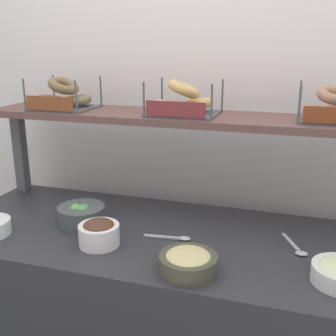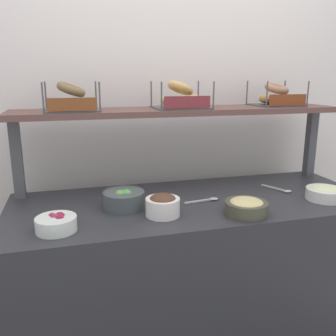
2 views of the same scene
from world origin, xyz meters
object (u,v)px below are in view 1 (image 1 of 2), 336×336
(bagel_basket_poppy, at_px, (64,98))
(bowl_chocolate_spread, at_px, (99,232))
(bowl_veggie_mix, at_px, (82,215))
(serving_spoon_near_plate, at_px, (296,248))
(serving_spoon_by_edge, at_px, (174,238))
(bowl_hummus, at_px, (188,262))
(bagel_basket_sesame, at_px, (184,103))
(bagel_basket_everything, at_px, (334,109))

(bagel_basket_poppy, bearing_deg, bowl_chocolate_spread, -48.70)
(bowl_veggie_mix, height_order, serving_spoon_near_plate, bowl_veggie_mix)
(serving_spoon_by_edge, bearing_deg, bagel_basket_poppy, 155.12)
(bowl_hummus, height_order, bagel_basket_sesame, bagel_basket_sesame)
(bagel_basket_poppy, relative_size, bagel_basket_sesame, 0.95)
(bowl_hummus, xyz_separation_m, bagel_basket_poppy, (-0.72, 0.49, 0.44))
(bowl_hummus, distance_m, bagel_basket_everything, 0.80)
(bowl_chocolate_spread, bearing_deg, serving_spoon_by_edge, 25.81)
(bagel_basket_sesame, bearing_deg, bowl_chocolate_spread, -116.83)
(bowl_chocolate_spread, bearing_deg, serving_spoon_near_plate, 14.02)
(bowl_chocolate_spread, bearing_deg, bowl_veggie_mix, 136.83)
(bowl_veggie_mix, xyz_separation_m, serving_spoon_near_plate, (0.85, 0.03, -0.03))
(bowl_veggie_mix, relative_size, serving_spoon_by_edge, 1.06)
(bowl_veggie_mix, relative_size, bagel_basket_poppy, 0.70)
(bagel_basket_sesame, bearing_deg, bagel_basket_everything, 2.49)
(bowl_chocolate_spread, relative_size, bagel_basket_poppy, 0.54)
(bowl_hummus, relative_size, bagel_basket_sesame, 0.65)
(bowl_hummus, height_order, bowl_chocolate_spread, bowl_chocolate_spread)
(bowl_veggie_mix, height_order, serving_spoon_by_edge, bowl_veggie_mix)
(serving_spoon_near_plate, height_order, bagel_basket_poppy, bagel_basket_poppy)
(bowl_chocolate_spread, xyz_separation_m, serving_spoon_near_plate, (0.70, 0.17, -0.04))
(bowl_veggie_mix, bearing_deg, bagel_basket_sesame, 36.93)
(serving_spoon_near_plate, bearing_deg, serving_spoon_by_edge, -173.34)
(serving_spoon_by_edge, bearing_deg, bagel_basket_sesame, 99.02)
(serving_spoon_by_edge, height_order, bagel_basket_poppy, bagel_basket_poppy)
(bagel_basket_sesame, relative_size, bagel_basket_everything, 1.05)
(serving_spoon_near_plate, relative_size, bagel_basket_sesame, 0.56)
(bowl_hummus, relative_size, bowl_chocolate_spread, 1.26)
(bowl_chocolate_spread, distance_m, bagel_basket_sesame, 0.63)
(bagel_basket_everything, bearing_deg, bowl_chocolate_spread, -151.14)
(bowl_veggie_mix, distance_m, serving_spoon_near_plate, 0.85)
(bowl_chocolate_spread, height_order, bagel_basket_poppy, bagel_basket_poppy)
(serving_spoon_near_plate, relative_size, bagel_basket_poppy, 0.59)
(serving_spoon_near_plate, height_order, bagel_basket_sesame, bagel_basket_sesame)
(bowl_hummus, distance_m, bowl_veggie_mix, 0.56)
(bowl_hummus, bearing_deg, serving_spoon_by_edge, 117.57)
(serving_spoon_near_plate, xyz_separation_m, bagel_basket_poppy, (-1.05, 0.23, 0.47))
(serving_spoon_by_edge, bearing_deg, bowl_hummus, -62.43)
(bowl_chocolate_spread, xyz_separation_m, bowl_veggie_mix, (-0.15, 0.14, -0.01))
(bowl_veggie_mix, xyz_separation_m, bagel_basket_everything, (0.94, 0.29, 0.44))
(bagel_basket_poppy, height_order, bagel_basket_sesame, bagel_basket_sesame)
(bowl_hummus, bearing_deg, bagel_basket_everything, 50.47)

